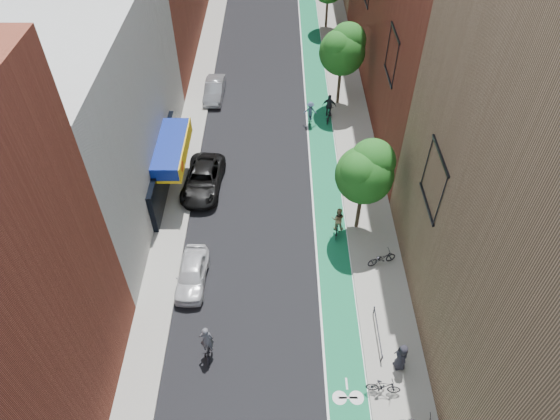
{
  "coord_description": "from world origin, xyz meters",
  "views": [
    {
      "loc": [
        0.75,
        -11.35,
        22.95
      ],
      "look_at": [
        0.82,
        10.08,
        1.5
      ],
      "focal_mm": 32.0,
      "sensor_mm": 36.0,
      "label": 1
    }
  ],
  "objects_px": {
    "parked_car_black": "(203,180)",
    "pedestrian": "(401,357)",
    "cyclist_lead": "(207,345)",
    "parked_car_silver": "(214,90)",
    "cyclist_lane_mid": "(329,110)",
    "cyclist_lane_far": "(310,114)",
    "parked_car_white": "(192,274)",
    "cyclist_lane_near": "(338,223)"
  },
  "relations": [
    {
      "from": "parked_car_black",
      "to": "cyclist_lead",
      "type": "xyz_separation_m",
      "value": [
        1.54,
        -12.42,
        0.07
      ]
    },
    {
      "from": "parked_car_silver",
      "to": "cyclist_lane_far",
      "type": "height_order",
      "value": "cyclist_lane_far"
    },
    {
      "from": "cyclist_lane_mid",
      "to": "cyclist_lane_far",
      "type": "xyz_separation_m",
      "value": [
        -1.5,
        -0.52,
        0.01
      ]
    },
    {
      "from": "parked_car_white",
      "to": "cyclist_lane_mid",
      "type": "xyz_separation_m",
      "value": [
        8.84,
        15.87,
        0.18
      ]
    },
    {
      "from": "cyclist_lane_far",
      "to": "cyclist_lane_near",
      "type": "bearing_deg",
      "value": 99.73
    },
    {
      "from": "cyclist_lead",
      "to": "pedestrian",
      "type": "bearing_deg",
      "value": 170.91
    },
    {
      "from": "cyclist_lane_mid",
      "to": "cyclist_lane_far",
      "type": "relative_size",
      "value": 1.15
    },
    {
      "from": "parked_car_black",
      "to": "cyclist_lane_near",
      "type": "height_order",
      "value": "cyclist_lane_near"
    },
    {
      "from": "parked_car_white",
      "to": "cyclist_lane_far",
      "type": "bearing_deg",
      "value": 66.21
    },
    {
      "from": "parked_car_white",
      "to": "cyclist_lane_near",
      "type": "xyz_separation_m",
      "value": [
        8.47,
        3.71,
        0.18
      ]
    },
    {
      "from": "parked_car_silver",
      "to": "cyclist_lane_mid",
      "type": "height_order",
      "value": "cyclist_lane_mid"
    },
    {
      "from": "parked_car_silver",
      "to": "parked_car_black",
      "type": "bearing_deg",
      "value": -86.8
    },
    {
      "from": "cyclist_lane_mid",
      "to": "parked_car_black",
      "type": "bearing_deg",
      "value": 53.87
    },
    {
      "from": "parked_car_black",
      "to": "cyclist_lane_far",
      "type": "distance_m",
      "value": 10.62
    },
    {
      "from": "parked_car_black",
      "to": "pedestrian",
      "type": "height_order",
      "value": "pedestrian"
    },
    {
      "from": "cyclist_lane_mid",
      "to": "cyclist_lane_far",
      "type": "bearing_deg",
      "value": 31.4
    },
    {
      "from": "cyclist_lead",
      "to": "parked_car_silver",
      "type": "bearing_deg",
      "value": -90.01
    },
    {
      "from": "parked_car_black",
      "to": "cyclist_lane_mid",
      "type": "relative_size",
      "value": 2.39
    },
    {
      "from": "cyclist_lane_mid",
      "to": "pedestrian",
      "type": "xyz_separation_m",
      "value": [
        1.92,
        -21.2,
        0.17
      ]
    },
    {
      "from": "cyclist_lead",
      "to": "pedestrian",
      "type": "relative_size",
      "value": 1.26
    },
    {
      "from": "parked_car_black",
      "to": "cyclist_lane_far",
      "type": "height_order",
      "value": "cyclist_lane_far"
    },
    {
      "from": "cyclist_lane_near",
      "to": "parked_car_black",
      "type": "bearing_deg",
      "value": -15.6
    },
    {
      "from": "parked_car_silver",
      "to": "cyclist_lane_far",
      "type": "relative_size",
      "value": 2.2
    },
    {
      "from": "cyclist_lead",
      "to": "parked_car_white",
      "type": "bearing_deg",
      "value": -77.98
    },
    {
      "from": "parked_car_white",
      "to": "parked_car_black",
      "type": "xyz_separation_m",
      "value": [
        -0.21,
        7.88,
        0.05
      ]
    },
    {
      "from": "parked_car_white",
      "to": "cyclist_lane_mid",
      "type": "distance_m",
      "value": 18.17
    },
    {
      "from": "parked_car_black",
      "to": "parked_car_silver",
      "type": "relative_size",
      "value": 1.25
    },
    {
      "from": "parked_car_silver",
      "to": "cyclist_lane_near",
      "type": "height_order",
      "value": "cyclist_lane_near"
    },
    {
      "from": "parked_car_black",
      "to": "cyclist_lane_far",
      "type": "bearing_deg",
      "value": 48.75
    },
    {
      "from": "cyclist_lane_near",
      "to": "pedestrian",
      "type": "relative_size",
      "value": 1.13
    },
    {
      "from": "cyclist_lead",
      "to": "pedestrian",
      "type": "xyz_separation_m",
      "value": [
        9.42,
        -0.78,
        0.23
      ]
    },
    {
      "from": "cyclist_lane_near",
      "to": "pedestrian",
      "type": "bearing_deg",
      "value": 114.22
    },
    {
      "from": "cyclist_lane_near",
      "to": "pedestrian",
      "type": "xyz_separation_m",
      "value": [
        2.28,
        -9.04,
        0.17
      ]
    },
    {
      "from": "cyclist_lane_mid",
      "to": "cyclist_lane_far",
      "type": "distance_m",
      "value": 1.59
    },
    {
      "from": "cyclist_lead",
      "to": "cyclist_lane_mid",
      "type": "xyz_separation_m",
      "value": [
        7.5,
        20.41,
        0.06
      ]
    },
    {
      "from": "cyclist_lane_mid",
      "to": "pedestrian",
      "type": "relative_size",
      "value": 1.25
    },
    {
      "from": "cyclist_lead",
      "to": "cyclist_lane_far",
      "type": "height_order",
      "value": "cyclist_lead"
    },
    {
      "from": "cyclist_lane_far",
      "to": "parked_car_black",
      "type": "bearing_deg",
      "value": 48.88
    },
    {
      "from": "pedestrian",
      "to": "cyclist_lane_far",
      "type": "bearing_deg",
      "value": 176.07
    },
    {
      "from": "parked_car_black",
      "to": "cyclist_lane_near",
      "type": "distance_m",
      "value": 9.63
    },
    {
      "from": "parked_car_white",
      "to": "cyclist_lead",
      "type": "distance_m",
      "value": 4.74
    },
    {
      "from": "parked_car_black",
      "to": "cyclist_lane_far",
      "type": "relative_size",
      "value": 2.75
    }
  ]
}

